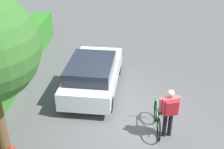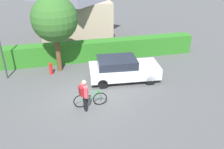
{
  "view_description": "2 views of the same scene",
  "coord_description": "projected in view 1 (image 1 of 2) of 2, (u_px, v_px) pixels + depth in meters",
  "views": [
    {
      "loc": [
        -7.62,
        0.5,
        6.19
      ],
      "look_at": [
        2.39,
        0.96,
        0.75
      ],
      "focal_mm": 47.49,
      "sensor_mm": 36.0,
      "label": 1
    },
    {
      "loc": [
        -1.12,
        -10.69,
        7.13
      ],
      "look_at": [
        1.45,
        0.44,
        1.11
      ],
      "focal_mm": 38.67,
      "sensor_mm": 36.0,
      "label": 2
    }
  ],
  "objects": [
    {
      "name": "ground_plane",
      "position": [
        138.0,
        130.0,
        9.63
      ],
      "size": [
        60.0,
        60.0,
        0.0
      ],
      "primitive_type": "plane",
      "color": "#4F4F4F"
    },
    {
      "name": "bicycle",
      "position": [
        157.0,
        119.0,
        9.5
      ],
      "size": [
        1.7,
        0.5,
        0.94
      ],
      "color": "black",
      "rests_on": "ground"
    },
    {
      "name": "person_rider",
      "position": [
        170.0,
        109.0,
        8.9
      ],
      "size": [
        0.43,
        0.66,
        1.68
      ],
      "color": "black",
      "rests_on": "ground"
    },
    {
      "name": "parked_car_near",
      "position": [
        93.0,
        74.0,
        11.42
      ],
      "size": [
        4.26,
        2.16,
        1.44
      ],
      "color": "silver",
      "rests_on": "ground"
    }
  ]
}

